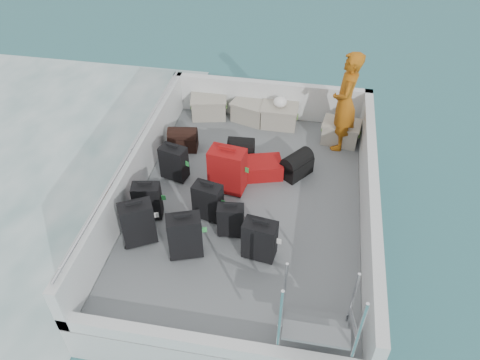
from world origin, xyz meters
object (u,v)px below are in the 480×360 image
(suitcase_1, at_px, (148,201))
(suitcase_3, at_px, (185,236))
(suitcase_2, at_px, (174,163))
(suitcase_0, at_px, (138,224))
(suitcase_8, at_px, (261,168))
(crate_2, at_px, (279,117))
(suitcase_5, at_px, (227,171))
(suitcase_6, at_px, (260,240))
(suitcase_7, at_px, (231,221))
(suitcase_4, at_px, (208,202))
(crate_3, at_px, (340,133))
(passenger, at_px, (345,102))
(crate_0, at_px, (209,108))
(crate_1, at_px, (250,112))

(suitcase_1, xyz_separation_m, suitcase_3, (0.71, -0.59, 0.04))
(suitcase_2, distance_m, suitcase_3, 1.61)
(suitcase_0, relative_size, suitcase_8, 1.02)
(suitcase_0, height_order, crate_2, suitcase_0)
(suitcase_8, bearing_deg, suitcase_2, 87.09)
(suitcase_5, xyz_separation_m, suitcase_6, (0.67, -1.24, -0.07))
(suitcase_0, height_order, suitcase_6, suitcase_0)
(suitcase_3, xyz_separation_m, suitcase_7, (0.51, 0.46, -0.08))
(suitcase_6, bearing_deg, suitcase_1, 173.04)
(suitcase_7, distance_m, crate_2, 2.81)
(suitcase_8, bearing_deg, suitcase_4, 134.60)
(suitcase_1, height_order, suitcase_5, suitcase_5)
(suitcase_4, height_order, suitcase_6, suitcase_6)
(suitcase_8, xyz_separation_m, crate_3, (1.23, 1.13, 0.05))
(suitcase_0, xyz_separation_m, suitcase_8, (1.41, 1.71, -0.21))
(suitcase_0, bearing_deg, suitcase_7, -12.22)
(suitcase_8, xyz_separation_m, passenger, (1.21, 1.02, 0.73))
(suitcase_4, bearing_deg, crate_0, 115.38)
(crate_3, bearing_deg, suitcase_5, -136.98)
(suitcase_1, bearing_deg, crate_1, 58.70)
(suitcase_2, relative_size, passenger, 0.34)
(crate_1, bearing_deg, crate_3, -13.15)
(suitcase_7, relative_size, crate_2, 0.82)
(suitcase_0, distance_m, suitcase_3, 0.68)
(suitcase_1, bearing_deg, crate_2, 48.61)
(passenger, bearing_deg, suitcase_7, -26.73)
(suitcase_5, distance_m, crate_1, 1.96)
(passenger, bearing_deg, suitcase_4, -36.29)
(suitcase_2, height_order, suitcase_3, suitcase_3)
(suitcase_4, bearing_deg, suitcase_6, -23.03)
(suitcase_3, relative_size, crate_2, 1.08)
(crate_2, bearing_deg, suitcase_1, -120.52)
(crate_3, xyz_separation_m, passenger, (-0.02, -0.11, 0.68))
(suitcase_4, xyz_separation_m, crate_0, (-0.59, 2.60, -0.11))
(crate_1, xyz_separation_m, passenger, (1.64, -0.49, 0.68))
(suitcase_5, height_order, crate_3, suitcase_5)
(suitcase_0, relative_size, suitcase_1, 1.16)
(suitcase_0, xyz_separation_m, suitcase_1, (-0.04, 0.49, -0.05))
(suitcase_5, distance_m, suitcase_6, 1.41)
(crate_0, height_order, crate_3, crate_0)
(suitcase_1, relative_size, crate_1, 0.99)
(suitcase_4, height_order, crate_0, suitcase_4)
(suitcase_1, relative_size, crate_3, 0.98)
(suitcase_1, xyz_separation_m, crate_2, (1.57, 2.67, -0.11))
(suitcase_3, height_order, crate_0, suitcase_3)
(suitcase_1, bearing_deg, suitcase_2, 71.35)
(suitcase_0, bearing_deg, suitcase_1, 65.28)
(suitcase_8, relative_size, crate_2, 1.07)
(crate_1, relative_size, crate_3, 0.99)
(suitcase_7, bearing_deg, crate_1, 87.86)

